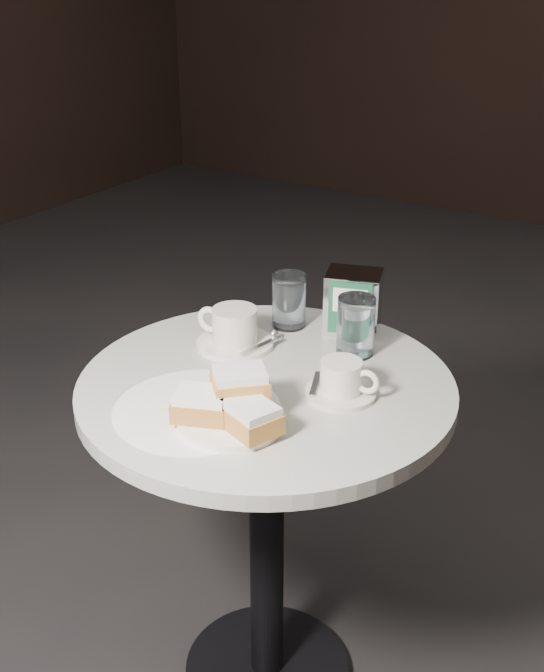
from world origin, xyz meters
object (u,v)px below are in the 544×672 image
at_px(beignet_plate, 231,408).
at_px(coffee_cup_right, 342,381).
at_px(cafe_table, 266,470).
at_px(coffee_cup_left, 234,330).
at_px(napkin_dispenser, 353,302).
at_px(water_glass_left, 289,301).
at_px(water_glass_right, 356,327).

bearing_deg(beignet_plate, coffee_cup_right, 60.34).
distance_m(cafe_table, beignet_plate, 0.28).
height_order(beignet_plate, coffee_cup_left, beignet_plate).
relative_size(coffee_cup_left, napkin_dispenser, 1.27).
relative_size(water_glass_left, napkin_dispenser, 0.86).
bearing_deg(beignet_plate, water_glass_left, 108.05).
xyz_separation_m(water_glass_left, water_glass_right, (0.18, -0.04, 0.00)).
bearing_deg(coffee_cup_left, cafe_table, -38.61).
xyz_separation_m(beignet_plate, coffee_cup_left, (-0.17, 0.25, 0.00)).
bearing_deg(cafe_table, coffee_cup_right, 12.20).
relative_size(cafe_table, water_glass_right, 6.28).
height_order(water_glass_right, napkin_dispenser, napkin_dispenser).
bearing_deg(coffee_cup_left, napkin_dispenser, 44.44).
distance_m(beignet_plate, water_glass_left, 0.41).
bearing_deg(cafe_table, beignet_plate, -78.16).
distance_m(cafe_table, coffee_cup_left, 0.28).
bearing_deg(water_glass_left, beignet_plate, -71.95).
relative_size(cafe_table, water_glass_left, 6.52).
xyz_separation_m(coffee_cup_left, water_glass_right, (0.22, 0.10, 0.02)).
relative_size(beignet_plate, coffee_cup_right, 1.42).
height_order(cafe_table, coffee_cup_right, coffee_cup_right).
bearing_deg(coffee_cup_right, water_glass_left, 132.11).
relative_size(coffee_cup_right, water_glass_right, 1.22).
relative_size(cafe_table, beignet_plate, 3.63).
bearing_deg(coffee_cup_left, water_glass_right, 19.79).
bearing_deg(water_glass_right, napkin_dispenser, 120.67).
height_order(coffee_cup_right, napkin_dispenser, napkin_dispenser).
relative_size(water_glass_left, water_glass_right, 0.96).
distance_m(beignet_plate, coffee_cup_left, 0.30).
distance_m(coffee_cup_left, napkin_dispenser, 0.25).
relative_size(beignet_plate, water_glass_right, 1.73).
xyz_separation_m(beignet_plate, coffee_cup_right, (0.11, 0.19, -0.00)).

